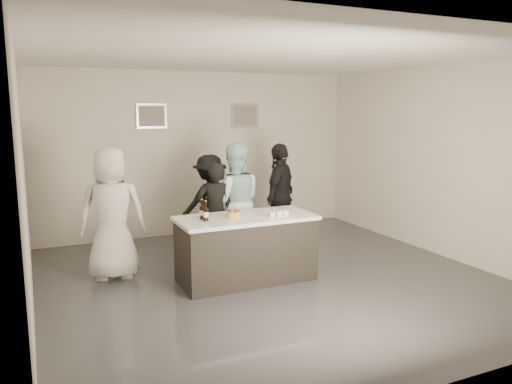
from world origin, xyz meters
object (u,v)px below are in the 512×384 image
(beer_bottle_a, at_px, (202,209))
(cake, at_px, (233,215))
(beer_bottle_b, at_px, (206,211))
(person_main_black, at_px, (215,214))
(person_main_blue, at_px, (234,202))
(person_guest_back, at_px, (210,202))
(person_guest_left, at_px, (112,213))
(bar_counter, at_px, (246,248))
(person_guest_right, at_px, (280,196))

(beer_bottle_a, bearing_deg, cake, -9.45)
(beer_bottle_b, bearing_deg, cake, 7.50)
(beer_bottle_a, bearing_deg, beer_bottle_b, -85.88)
(person_main_black, bearing_deg, cake, 99.91)
(person_main_blue, xyz_separation_m, person_guest_back, (-0.13, 0.77, -0.12))
(cake, xyz_separation_m, person_guest_left, (-1.44, 0.86, -0.02))
(bar_counter, height_order, person_guest_right, person_guest_right)
(bar_counter, relative_size, person_guest_back, 1.18)
(beer_bottle_a, distance_m, beer_bottle_b, 0.12)
(beer_bottle_a, relative_size, person_main_black, 0.17)
(person_guest_right, xyz_separation_m, person_guest_back, (-1.10, 0.42, -0.09))
(beer_bottle_a, height_order, person_guest_left, person_guest_left)
(beer_bottle_a, height_order, person_main_blue, person_main_blue)
(person_main_black, distance_m, person_guest_right, 1.42)
(cake, height_order, beer_bottle_a, beer_bottle_a)
(cake, xyz_separation_m, person_guest_back, (0.29, 1.74, -0.15))
(person_main_blue, relative_size, person_guest_left, 0.99)
(beer_bottle_b, bearing_deg, beer_bottle_a, 94.12)
(person_guest_left, bearing_deg, beer_bottle_b, 150.60)
(beer_bottle_b, relative_size, person_guest_back, 0.16)
(beer_bottle_b, relative_size, person_guest_left, 0.14)
(person_guest_left, bearing_deg, person_main_black, -168.57)
(cake, xyz_separation_m, beer_bottle_b, (-0.40, -0.05, 0.09))
(person_main_blue, height_order, person_guest_left, person_guest_left)
(person_main_blue, height_order, person_guest_back, person_main_blue)
(person_guest_right, bearing_deg, beer_bottle_a, -7.97)
(beer_bottle_a, relative_size, person_guest_back, 0.16)
(bar_counter, bearing_deg, person_guest_left, 152.03)
(beer_bottle_a, height_order, person_guest_right, person_guest_right)
(cake, bearing_deg, person_guest_right, 43.59)
(cake, height_order, person_guest_back, person_guest_back)
(person_guest_right, bearing_deg, beer_bottle_b, -5.31)
(cake, height_order, person_guest_left, person_guest_left)
(bar_counter, relative_size, beer_bottle_a, 7.15)
(cake, relative_size, person_guest_back, 0.13)
(person_main_blue, relative_size, person_guest_right, 1.03)
(beer_bottle_b, relative_size, person_main_black, 0.17)
(person_guest_left, bearing_deg, cake, 161.09)
(beer_bottle_b, bearing_deg, person_main_blue, 51.44)
(person_main_blue, xyz_separation_m, person_guest_right, (0.97, 0.35, -0.03))
(bar_counter, height_order, cake, cake)
(cake, distance_m, person_guest_right, 1.91)
(person_guest_right, bearing_deg, person_guest_back, -63.84)
(person_main_black, bearing_deg, person_main_blue, -148.05)
(cake, height_order, person_main_black, person_main_black)
(person_main_blue, distance_m, person_guest_back, 0.79)
(person_main_black, height_order, person_main_blue, person_main_blue)
(person_guest_back, bearing_deg, person_main_blue, 90.56)
(cake, bearing_deg, bar_counter, -0.37)
(beer_bottle_b, height_order, person_main_black, person_main_black)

